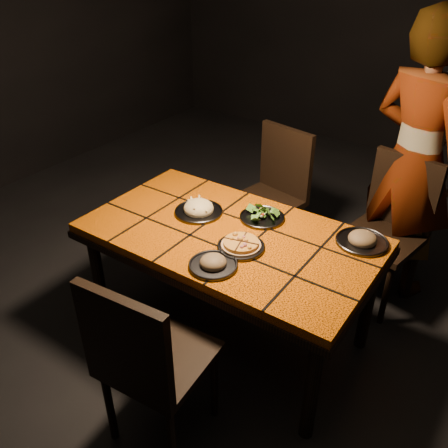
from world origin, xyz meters
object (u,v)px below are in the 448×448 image
Objects in this scene: dining_table at (229,244)px; plate_pasta at (199,209)px; chair_far_right at (391,222)px; chair_far_left at (274,187)px; diner at (414,161)px; chair_near at (145,358)px; plate_pizza at (241,245)px.

dining_table is 0.29m from plate_pasta.
chair_far_left is at bearing -168.86° from chair_far_right.
diner reaches higher than dining_table.
chair_far_left is 0.88m from plate_pasta.
chair_far_left reaches higher than dining_table.
chair_near reaches higher than plate_pizza.
chair_far_left is at bearing 87.33° from plate_pasta.
diner is at bearing 60.09° from dining_table.
plate_pizza is (-0.49, -1.03, 0.20)m from chair_far_right.
chair_far_left is 1.01× the size of chair_far_right.
dining_table is 5.70× the size of plate_pasta.
dining_table is 0.19m from plate_pizza.
chair_near is 0.99× the size of chair_far_left.
chair_near is at bearing -81.95° from dining_table.
plate_pizza is at bearing -96.51° from chair_near.
chair_far_right is at bearing -110.93° from chair_near.
chair_far_right is (0.63, 0.93, -0.10)m from dining_table.
chair_near is at bearing -67.13° from chair_far_left.
plate_pizza is (0.14, -0.10, 0.10)m from dining_table.
plate_pizza is at bearing -104.96° from chair_far_right.
plate_pasta reaches higher than plate_pizza.
plate_pizza is at bearing -22.49° from plate_pasta.
chair_far_left reaches higher than plate_pasta.
diner reaches higher than chair_near.
diner is (0.88, 0.20, 0.36)m from chair_far_left.
plate_pizza is (0.02, 0.73, 0.20)m from chair_near.
plate_pasta is (-0.89, -0.86, 0.21)m from chair_far_right.
chair_far_right is at bearing 106.09° from diner.
chair_far_right is (0.85, 0.01, -0.00)m from chair_far_left.
chair_far_left reaches higher than plate_pizza.
chair_near is 3.90× the size of plate_pizza.
chair_far_left is 3.52× the size of plate_pasta.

